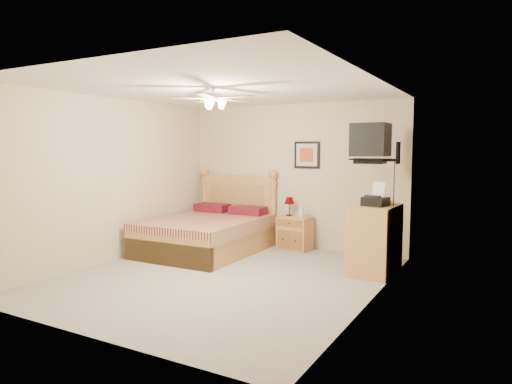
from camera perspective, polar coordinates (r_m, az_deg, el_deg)
floor at (r=6.27m, az=-4.15°, el=-10.55°), size 4.50×4.50×0.00m
ceiling at (r=6.08m, az=-4.31°, el=12.73°), size 4.00×4.50×0.04m
wall_back at (r=8.02m, az=4.64°, el=2.01°), size 4.00×0.04×2.50m
wall_front at (r=4.36m, az=-20.70°, el=-1.19°), size 4.00×0.04×2.50m
wall_left at (r=7.34m, az=-17.40°, el=1.46°), size 0.04×4.50×2.50m
wall_right at (r=5.23m, az=14.41°, el=0.04°), size 0.04×4.50×2.50m
bed at (r=7.63m, az=-6.32°, el=-2.49°), size 1.63×2.12×1.36m
nightstand at (r=7.85m, az=4.89°, el=-5.15°), size 0.55×0.43×0.57m
table_lamp at (r=7.89m, az=4.19°, el=-1.79°), size 0.22×0.22×0.32m
lotion_bottle at (r=7.75m, az=5.67°, el=-2.36°), size 0.10×0.10×0.21m
framed_picture at (r=7.88m, az=6.39°, el=4.63°), size 0.46×0.04×0.46m
dresser at (r=6.53m, az=14.59°, el=-5.76°), size 0.61×0.84×0.96m
fax_machine at (r=6.34m, az=14.71°, el=-0.26°), size 0.35×0.37×0.32m
magazine_lower at (r=6.69m, az=14.75°, el=-1.25°), size 0.27×0.32×0.03m
magazine_upper at (r=6.67m, az=15.00°, el=-1.06°), size 0.22×0.29×0.02m
wall_tv at (r=6.57m, az=15.40°, el=5.97°), size 0.56×0.46×0.58m
ceiling_fan at (r=5.90m, az=-5.39°, el=11.58°), size 1.14×1.14×0.28m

